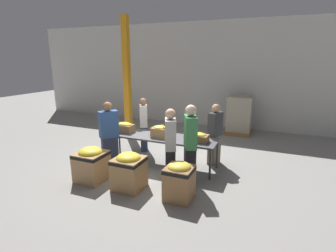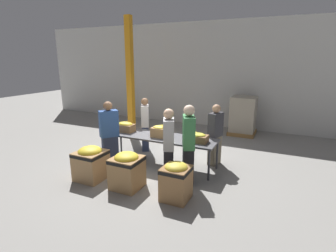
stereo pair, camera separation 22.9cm
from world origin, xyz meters
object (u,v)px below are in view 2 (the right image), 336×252
banana_box_0 (125,127)px  donation_bin_2 (176,180)px  volunteer_1 (109,135)px  donation_bin_1 (127,169)px  donation_bin_0 (91,162)px  volunteer_0 (188,146)px  banana_box_2 (198,137)px  support_pillar (130,77)px  volunteer_2 (145,125)px  banana_box_1 (160,131)px  pallet_stack_0 (243,116)px  volunteer_3 (169,147)px  sorting_table (159,138)px  volunteer_4 (215,135)px

banana_box_0 → donation_bin_2: banana_box_0 is taller
volunteer_1 → donation_bin_1: bearing=-89.3°
donation_bin_0 → volunteer_0: bearing=19.6°
banana_box_2 → support_pillar: support_pillar is taller
donation_bin_0 → volunteer_2: bearing=86.3°
banana_box_0 → donation_bin_0: banana_box_0 is taller
banana_box_1 → pallet_stack_0: (1.38, 3.77, -0.24)m
banana_box_2 → volunteer_1: volunteer_1 is taller
banana_box_1 → donation_bin_0: banana_box_1 is taller
donation_bin_1 → banana_box_1: bearing=85.5°
banana_box_2 → volunteer_3: 0.84m
banana_box_1 → donation_bin_2: bearing=-52.6°
sorting_table → volunteer_0: size_ratio=1.70×
banana_box_2 → volunteer_3: bearing=-117.7°
banana_box_1 → pallet_stack_0: size_ratio=0.30×
volunteer_3 → donation_bin_2: bearing=-168.3°
donation_bin_0 → donation_bin_2: donation_bin_0 is taller
volunteer_0 → volunteer_3: 0.42m
volunteer_4 → donation_bin_0: volunteer_4 is taller
volunteer_0 → donation_bin_0: 2.21m
banana_box_2 → support_pillar: 4.03m
support_pillar → volunteer_4: bearing=-23.5°
sorting_table → banana_box_0: size_ratio=6.29×
banana_box_1 → donation_bin_1: 1.41m
banana_box_2 → donation_bin_1: banana_box_2 is taller
volunteer_1 → volunteer_2: 1.43m
volunteer_0 → donation_bin_0: size_ratio=2.25×
volunteer_0 → donation_bin_0: volunteer_0 is taller
banana_box_0 → banana_box_2: size_ratio=1.00×
volunteer_3 → donation_bin_0: size_ratio=2.14×
volunteer_1 → volunteer_2: size_ratio=1.06×
volunteer_1 → donation_bin_1: volunteer_1 is taller
volunteer_2 → volunteer_4: size_ratio=1.00×
volunteer_2 → donation_bin_1: 2.37m
banana_box_2 → volunteer_1: (-2.08, -0.56, -0.05)m
banana_box_1 → volunteer_4: bearing=29.9°
volunteer_0 → volunteer_4: volunteer_0 is taller
volunteer_1 → banana_box_0: bearing=32.2°
sorting_table → support_pillar: size_ratio=0.73×
pallet_stack_0 → donation_bin_2: bearing=-94.2°
donation_bin_1 → pallet_stack_0: bearing=73.7°
donation_bin_2 → support_pillar: 5.03m
banana_box_0 → banana_box_1: size_ratio=1.17×
support_pillar → volunteer_1: bearing=-67.6°
banana_box_2 → volunteer_2: bearing=155.6°
volunteer_2 → banana_box_1: bearing=17.8°
volunteer_1 → support_pillar: bearing=60.6°
volunteer_1 → volunteer_3: 1.70m
volunteer_1 → support_pillar: support_pillar is taller
banana_box_1 → donation_bin_1: size_ratio=0.51×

